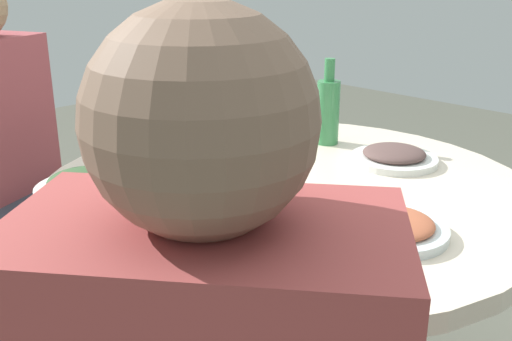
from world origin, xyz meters
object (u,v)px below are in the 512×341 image
green_bottle (328,110)px  stool_for_diner_left (15,291)px  round_dining_table (286,221)px  dish_tofu_braise (390,227)px  soup_bowl (239,242)px  dish_greens (85,184)px  tea_cup_far (126,148)px  rice_bowl (216,125)px  dish_eggplant (394,156)px

green_bottle → stool_for_diner_left: size_ratio=0.55×
round_dining_table → stool_for_diner_left: size_ratio=2.64×
dish_tofu_braise → stool_for_diner_left: bearing=-165.3°
soup_bowl → dish_greens: (-0.48, -0.04, -0.01)m
round_dining_table → tea_cup_far: 0.49m
tea_cup_far → green_bottle: bearing=59.6°
rice_bowl → dish_tofu_braise: rice_bowl is taller
tea_cup_far → soup_bowl: bearing=-15.4°
soup_bowl → dish_tofu_braise: (0.14, 0.28, -0.02)m
dish_greens → tea_cup_far: size_ratio=2.89×
dish_eggplant → dish_greens: (-0.38, -0.70, 0.00)m
soup_bowl → tea_cup_far: 0.66m
rice_bowl → dish_eggplant: rice_bowl is taller
round_dining_table → soup_bowl: bearing=-60.2°
rice_bowl → tea_cup_far: (-0.05, -0.28, -0.02)m
tea_cup_far → stool_for_diner_left: tea_cup_far is taller
dish_eggplant → dish_tofu_braise: dish_eggplant is taller
rice_bowl → soup_bowl: rice_bowl is taller
dish_eggplant → rice_bowl: bearing=-157.4°
tea_cup_far → stool_for_diner_left: 0.69m
round_dining_table → stool_for_diner_left: round_dining_table is taller
soup_bowl → dish_tofu_braise: bearing=63.7°
green_bottle → dish_eggplant: bearing=-3.6°
round_dining_table → green_bottle: (-0.15, 0.33, 0.20)m
green_bottle → tea_cup_far: size_ratio=3.16×
rice_bowl → stool_for_diner_left: size_ratio=0.64×
dish_tofu_braise → stool_for_diner_left: 1.32m
rice_bowl → soup_bowl: 0.75m
rice_bowl → dish_tofu_braise: (0.73, -0.18, -0.03)m
round_dining_table → dish_tofu_braise: bearing=-10.9°
rice_bowl → dish_tofu_braise: bearing=-14.0°
stool_for_diner_left → dish_tofu_braise: bearing=14.7°
round_dining_table → tea_cup_far: tea_cup_far is taller
round_dining_table → soup_bowl: soup_bowl is taller
round_dining_table → green_bottle: 0.42m
dish_eggplant → stool_for_diner_left: bearing=-143.4°
dish_tofu_braise → tea_cup_far: size_ratio=2.89×
dish_eggplant → green_bottle: green_bottle is taller
dish_eggplant → tea_cup_far: bearing=-137.7°
round_dining_table → dish_eggplant: bearing=73.6°
green_bottle → tea_cup_far: (-0.29, -0.50, -0.07)m
rice_bowl → green_bottle: (0.25, 0.22, 0.05)m
stool_for_diner_left → round_dining_table: bearing=23.9°
rice_bowl → soup_bowl: (0.59, -0.46, -0.02)m
dish_greens → soup_bowl: bearing=4.2°
round_dining_table → rice_bowl: (-0.39, 0.12, 0.15)m
green_bottle → stool_for_diner_left: green_bottle is taller
rice_bowl → green_bottle: green_bottle is taller
dish_greens → green_bottle: 0.73m
green_bottle → stool_for_diner_left: (-0.69, -0.71, -0.60)m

